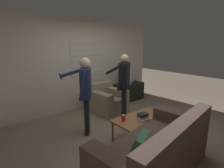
{
  "coord_description": "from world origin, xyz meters",
  "views": [
    {
      "loc": [
        -2.51,
        -2.47,
        1.89
      ],
      "look_at": [
        -0.1,
        0.52,
        1.0
      ],
      "focal_mm": 28.0,
      "sensor_mm": 36.0,
      "label": 1
    }
  ],
  "objects_px": {
    "coffee_table": "(142,119)",
    "tv": "(129,75)",
    "person_right_standing": "(124,80)",
    "couch_blue": "(157,153)",
    "person_left_standing": "(85,87)",
    "book_stack": "(143,117)",
    "armchair_beige": "(107,100)",
    "soda_can": "(123,118)",
    "spare_remote": "(123,118)"
  },
  "relations": [
    {
      "from": "couch_blue",
      "to": "coffee_table",
      "type": "relative_size",
      "value": 1.76
    },
    {
      "from": "spare_remote",
      "to": "person_left_standing",
      "type": "bearing_deg",
      "value": 145.66
    },
    {
      "from": "coffee_table",
      "to": "tv",
      "type": "distance_m",
      "value": 2.52
    },
    {
      "from": "person_right_standing",
      "to": "soda_can",
      "type": "distance_m",
      "value": 1.13
    },
    {
      "from": "person_right_standing",
      "to": "armchair_beige",
      "type": "bearing_deg",
      "value": 48.87
    },
    {
      "from": "person_left_standing",
      "to": "spare_remote",
      "type": "height_order",
      "value": "person_left_standing"
    },
    {
      "from": "coffee_table",
      "to": "tv",
      "type": "relative_size",
      "value": 1.95
    },
    {
      "from": "person_right_standing",
      "to": "soda_can",
      "type": "relative_size",
      "value": 13.12
    },
    {
      "from": "armchair_beige",
      "to": "person_right_standing",
      "type": "bearing_deg",
      "value": 80.33
    },
    {
      "from": "person_right_standing",
      "to": "book_stack",
      "type": "relative_size",
      "value": 6.95
    },
    {
      "from": "tv",
      "to": "person_left_standing",
      "type": "height_order",
      "value": "person_left_standing"
    },
    {
      "from": "coffee_table",
      "to": "spare_remote",
      "type": "bearing_deg",
      "value": 149.33
    },
    {
      "from": "book_stack",
      "to": "person_left_standing",
      "type": "bearing_deg",
      "value": 126.23
    },
    {
      "from": "couch_blue",
      "to": "book_stack",
      "type": "bearing_deg",
      "value": 46.66
    },
    {
      "from": "couch_blue",
      "to": "book_stack",
      "type": "xyz_separation_m",
      "value": [
        0.52,
        0.73,
        0.17
      ]
    },
    {
      "from": "armchair_beige",
      "to": "tv",
      "type": "bearing_deg",
      "value": -169.42
    },
    {
      "from": "armchair_beige",
      "to": "person_left_standing",
      "type": "bearing_deg",
      "value": 28.98
    },
    {
      "from": "armchair_beige",
      "to": "person_left_standing",
      "type": "distance_m",
      "value": 1.51
    },
    {
      "from": "armchair_beige",
      "to": "book_stack",
      "type": "bearing_deg",
      "value": 71.12
    },
    {
      "from": "book_stack",
      "to": "couch_blue",
      "type": "bearing_deg",
      "value": -125.39
    },
    {
      "from": "coffee_table",
      "to": "spare_remote",
      "type": "xyz_separation_m",
      "value": [
        -0.34,
        0.2,
        0.05
      ]
    },
    {
      "from": "person_left_standing",
      "to": "coffee_table",
      "type": "bearing_deg",
      "value": -101.39
    },
    {
      "from": "person_right_standing",
      "to": "spare_remote",
      "type": "xyz_separation_m",
      "value": [
        -0.6,
        -0.65,
        -0.59
      ]
    },
    {
      "from": "person_left_standing",
      "to": "person_right_standing",
      "type": "relative_size",
      "value": 0.98
    },
    {
      "from": "armchair_beige",
      "to": "spare_remote",
      "type": "distance_m",
      "value": 1.57
    },
    {
      "from": "coffee_table",
      "to": "soda_can",
      "type": "distance_m",
      "value": 0.45
    },
    {
      "from": "coffee_table",
      "to": "spare_remote",
      "type": "distance_m",
      "value": 0.39
    },
    {
      "from": "couch_blue",
      "to": "armchair_beige",
      "type": "xyz_separation_m",
      "value": [
        0.93,
        2.43,
        -0.02
      ]
    },
    {
      "from": "soda_can",
      "to": "book_stack",
      "type": "bearing_deg",
      "value": -31.47
    },
    {
      "from": "person_left_standing",
      "to": "person_right_standing",
      "type": "xyz_separation_m",
      "value": [
        1.05,
        -0.02,
        0.02
      ]
    },
    {
      "from": "person_left_standing",
      "to": "spare_remote",
      "type": "relative_size",
      "value": 12.0
    },
    {
      "from": "tv",
      "to": "person_left_standing",
      "type": "distance_m",
      "value": 2.56
    },
    {
      "from": "tv",
      "to": "book_stack",
      "type": "xyz_separation_m",
      "value": [
        -1.61,
        -2.04,
        -0.35
      ]
    },
    {
      "from": "person_right_standing",
      "to": "soda_can",
      "type": "bearing_deg",
      "value": -169.81
    },
    {
      "from": "person_right_standing",
      "to": "couch_blue",
      "type": "bearing_deg",
      "value": -154.41
    },
    {
      "from": "coffee_table",
      "to": "person_left_standing",
      "type": "distance_m",
      "value": 1.32
    },
    {
      "from": "person_left_standing",
      "to": "book_stack",
      "type": "distance_m",
      "value": 1.28
    },
    {
      "from": "armchair_beige",
      "to": "soda_can",
      "type": "height_order",
      "value": "armchair_beige"
    },
    {
      "from": "couch_blue",
      "to": "person_left_standing",
      "type": "distance_m",
      "value": 1.82
    },
    {
      "from": "couch_blue",
      "to": "armchair_beige",
      "type": "relative_size",
      "value": 2.17
    },
    {
      "from": "armchair_beige",
      "to": "couch_blue",
      "type": "bearing_deg",
      "value": 63.79
    },
    {
      "from": "book_stack",
      "to": "spare_remote",
      "type": "relative_size",
      "value": 1.75
    },
    {
      "from": "coffee_table",
      "to": "person_left_standing",
      "type": "height_order",
      "value": "person_left_standing"
    },
    {
      "from": "book_stack",
      "to": "soda_can",
      "type": "xyz_separation_m",
      "value": [
        -0.33,
        0.2,
        -0.0
      ]
    },
    {
      "from": "coffee_table",
      "to": "person_left_standing",
      "type": "bearing_deg",
      "value": 132.26
    },
    {
      "from": "armchair_beige",
      "to": "book_stack",
      "type": "relative_size",
      "value": 4.03
    },
    {
      "from": "person_left_standing",
      "to": "tv",
      "type": "bearing_deg",
      "value": -28.25
    },
    {
      "from": "couch_blue",
      "to": "soda_can",
      "type": "relative_size",
      "value": 16.52
    },
    {
      "from": "soda_can",
      "to": "coffee_table",
      "type": "bearing_deg",
      "value": -15.56
    },
    {
      "from": "coffee_table",
      "to": "tv",
      "type": "bearing_deg",
      "value": 52.16
    }
  ]
}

